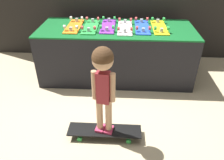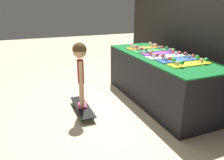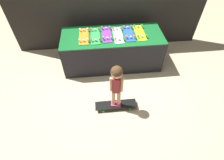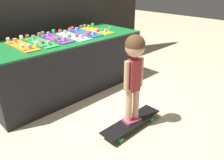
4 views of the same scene
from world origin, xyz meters
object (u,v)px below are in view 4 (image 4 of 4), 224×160
Objects in this scene: skateboard_white_on_rack at (73,36)px; child at (134,64)px; skateboard_purple_on_rack at (56,38)px; skateboard_blue_on_rack at (85,32)px; skateboard_orange_on_rack at (22,45)px; skateboard_green_on_rack at (41,42)px; skateboard_yellow_on_rack at (97,30)px; skateboard_on_floor at (132,122)px.

child is (-0.19, -1.30, -0.03)m from skateboard_white_on_rack.
skateboard_blue_on_rack is (0.49, -0.01, 0.00)m from skateboard_purple_on_rack.
skateboard_purple_on_rack is (0.49, 0.03, 0.00)m from skateboard_orange_on_rack.
skateboard_purple_on_rack and skateboard_blue_on_rack have the same top height.
skateboard_purple_on_rack is 1.00× the size of skateboard_blue_on_rack.
skateboard_green_on_rack and skateboard_purple_on_rack have the same top height.
skateboard_purple_on_rack is at bearing 3.20° from skateboard_orange_on_rack.
child reaches higher than skateboard_yellow_on_rack.
skateboard_white_on_rack is 1.51m from skateboard_on_floor.
child is (0.00, 0.00, 0.70)m from skateboard_on_floor.
skateboard_orange_on_rack is at bearing 112.17° from skateboard_on_floor.
skateboard_white_on_rack and skateboard_blue_on_rack have the same top height.
skateboard_purple_on_rack is 1.54m from skateboard_on_floor.
child reaches higher than skateboard_blue_on_rack.
skateboard_green_on_rack and skateboard_white_on_rack have the same top height.
child reaches higher than skateboard_green_on_rack.
skateboard_yellow_on_rack is 0.64× the size of child.
skateboard_on_floor is (-0.44, -1.35, -0.73)m from skateboard_blue_on_rack.
child is at bearing -107.89° from skateboard_blue_on_rack.
skateboard_on_floor is 0.70m from child.
skateboard_white_on_rack is at bearing -169.25° from skateboard_blue_on_rack.
skateboard_blue_on_rack is (0.24, 0.05, 0.00)m from skateboard_white_on_rack.
skateboard_yellow_on_rack is 1.68m from skateboard_on_floor.
child reaches higher than skateboard_on_floor.
skateboard_green_on_rack reaches higher than skateboard_on_floor.
skateboard_green_on_rack and skateboard_blue_on_rack have the same top height.
skateboard_purple_on_rack is 1.00× the size of skateboard_yellow_on_rack.
child is (-0.44, -1.35, -0.03)m from skateboard_blue_on_rack.
skateboard_green_on_rack is at bearing 177.93° from skateboard_white_on_rack.
skateboard_green_on_rack is 1.54m from skateboard_on_floor.
skateboard_purple_on_rack is at bearing 9.19° from skateboard_green_on_rack.
skateboard_blue_on_rack and skateboard_yellow_on_rack have the same top height.
skateboard_white_on_rack is at bearing -173.88° from skateboard_yellow_on_rack.
skateboard_orange_on_rack is 1.00× the size of skateboard_yellow_on_rack.
child is (0.30, -1.32, -0.03)m from skateboard_green_on_rack.
skateboard_yellow_on_rack is (0.49, 0.05, 0.00)m from skateboard_white_on_rack.
skateboard_orange_on_rack is 0.74m from skateboard_white_on_rack.
skateboard_orange_on_rack is 1.22m from skateboard_yellow_on_rack.
skateboard_white_on_rack is 1.32m from child.
skateboard_orange_on_rack is 1.00× the size of skateboard_white_on_rack.
skateboard_orange_on_rack and skateboard_purple_on_rack have the same top height.
skateboard_orange_on_rack is 1.00× the size of skateboard_blue_on_rack.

